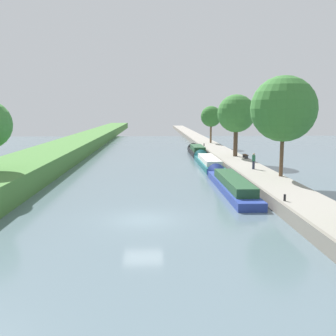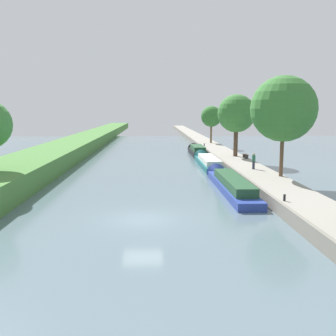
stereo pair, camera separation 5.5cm
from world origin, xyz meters
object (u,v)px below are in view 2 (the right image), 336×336
mooring_bollard_near (284,198)px  narrowboat_black (197,150)px  narrowboat_blue (230,183)px  park_bench (245,155)px  person_walking (254,161)px  mooring_bollard_far (204,145)px  narrowboat_teal (207,161)px

mooring_bollard_near → narrowboat_black: bearing=92.8°
narrowboat_blue → narrowboat_black: (0.25, 27.57, 0.04)m
mooring_bollard_near → park_bench: bearing=82.7°
person_walking → narrowboat_black: bearing=98.8°
narrowboat_black → mooring_bollard_far: (1.76, 4.19, 0.54)m
narrowboat_teal → park_bench: bearing=-4.3°
narrowboat_black → mooring_bollard_far: bearing=67.3°
narrowboat_blue → narrowboat_teal: 15.20m
person_walking → park_bench: size_ratio=1.11×
narrowboat_teal → park_bench: (4.78, -0.36, 0.76)m
narrowboat_blue → narrowboat_teal: (0.18, 15.20, -0.06)m
person_walking → narrowboat_teal: bearing=110.1°
narrowboat_teal → person_walking: 10.06m
narrowboat_black → park_bench: 13.59m
person_walking → mooring_bollard_far: (-1.60, 25.94, -0.65)m
narrowboat_black → park_bench: (4.71, -12.73, 0.66)m
person_walking → mooring_bollard_near: (-1.60, -13.97, -0.65)m
park_bench → mooring_bollard_near: bearing=-97.3°
narrowboat_black → park_bench: narrowboat_black is taller
narrowboat_black → person_walking: size_ratio=6.33×
mooring_bollard_far → park_bench: 17.18m
person_walking → mooring_bollard_far: bearing=93.5°
person_walking → park_bench: 9.13m
narrowboat_blue → park_bench: 15.66m
narrowboat_black → narrowboat_teal: bearing=-90.3°
mooring_bollard_near → narrowboat_blue: bearing=103.8°
narrowboat_blue → mooring_bollard_far: (2.01, 31.76, 0.58)m
mooring_bollard_near → mooring_bollard_far: 39.90m
mooring_bollard_far → mooring_bollard_near: bearing=-90.0°
park_bench → narrowboat_blue: bearing=-108.5°
narrowboat_blue → person_walking: (3.61, 5.82, 1.22)m
narrowboat_teal → mooring_bollard_far: (1.82, 16.56, 0.63)m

